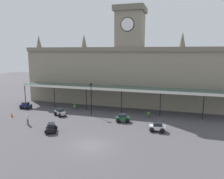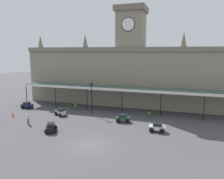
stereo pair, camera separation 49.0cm
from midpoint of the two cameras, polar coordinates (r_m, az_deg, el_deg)
The scene contains 13 objects.
ground_plane at distance 25.49m, azimuth -5.98°, elevation -14.25°, with size 140.00×140.00×0.00m, color #474449.
station_building at distance 42.38m, azimuth 4.27°, elevation 4.32°, with size 41.72×5.60×18.41m.
entrance_canopy at distance 37.92m, azimuth 2.61°, elevation 0.40°, with size 38.74×3.26×4.27m.
car_green_sedan at distance 32.92m, azimuth 2.31°, elevation -7.57°, with size 2.22×1.90×1.19m.
car_silver_sedan at distance 36.95m, azimuth -13.70°, elevation -5.89°, with size 2.25×2.08×1.19m.
car_white_sedan at distance 29.75m, azimuth 11.22°, elevation -9.72°, with size 2.09×1.58×1.19m.
car_black_sedan at distance 30.10m, azimuth -16.00°, elevation -9.68°, with size 2.01×2.24×1.19m.
car_navy_sedan at distance 43.32m, azimuth -21.80°, elevation -3.98°, with size 2.12×1.64×1.19m.
pedestrian_near_entrance at distance 33.97m, azimuth -21.49°, elevation -7.01°, with size 0.34×0.37×1.67m.
victorian_lamppost at distance 36.18m, azimuth -5.83°, elevation -1.42°, with size 0.30×0.30×5.37m.
traffic_cone at distance 38.91m, azimuth -24.92°, elevation -5.97°, with size 0.40×0.40×0.72m, color orange.
planter_forecourt_centre at distance 40.12m, azimuth -9.96°, elevation -4.51°, with size 0.60×0.60×0.96m.
planter_by_canopy at distance 35.37m, azimuth 9.07°, elevation -6.46°, with size 0.60×0.60×0.96m.
Camera 1 is at (8.90, -21.45, 10.46)m, focal length 35.19 mm.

